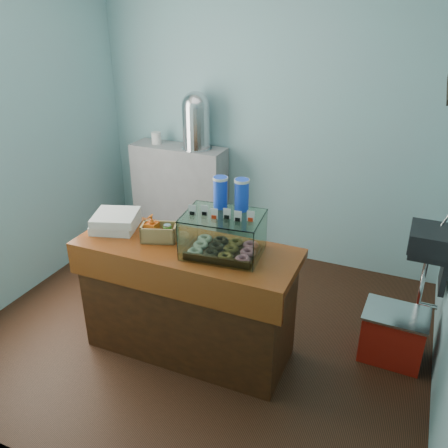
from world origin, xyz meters
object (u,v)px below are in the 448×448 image
at_px(coffee_urn, 196,119).
at_px(red_cooler, 393,335).
at_px(display_case, 225,229).
at_px(counter, 188,299).

xyz_separation_m(coffee_urn, red_cooler, (2.13, -1.06, -1.20)).
bearing_deg(display_case, coffee_urn, 116.43).
bearing_deg(display_case, red_cooler, 16.29).
height_order(display_case, red_cooler, display_case).
xyz_separation_m(counter, red_cooler, (1.44, 0.52, -0.26)).
relative_size(coffee_urn, red_cooler, 1.21).
xyz_separation_m(display_case, coffee_urn, (-0.97, 1.53, 0.33)).
bearing_deg(coffee_urn, display_case, -57.71).
height_order(coffee_urn, red_cooler, coffee_urn).
bearing_deg(counter, coffee_urn, 113.48).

